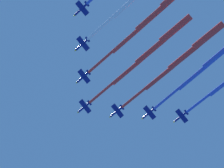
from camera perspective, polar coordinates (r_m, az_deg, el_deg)
name	(u,v)px	position (r m, az deg, el deg)	size (l,w,h in m)	color
jet_lead	(152,50)	(205.88, 5.86, 5.02)	(63.10, 54.27, 4.52)	navy
jet_port_inner	(153,16)	(200.82, 5.95, 9.90)	(63.09, 53.75, 4.56)	navy
jet_starboard_inner	(184,56)	(207.03, 10.57, 4.06)	(61.33, 53.12, 4.56)	navy
jet_starboard_mid	(220,53)	(212.86, 15.54, 4.34)	(65.67, 54.22, 4.50)	navy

